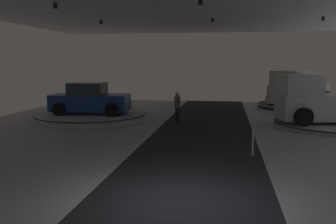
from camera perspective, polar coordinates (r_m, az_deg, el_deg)
The scene contains 9 objects.
ground at distance 8.36m, azimuth 1.79°, elevation -14.24°, with size 24.00×44.00×0.06m.
display_platform_far_right at distance 19.39m, azimuth 24.57°, elevation -1.77°, with size 5.68×5.68×0.24m.
pickup_truck_far_right at distance 19.14m, azimuth 23.85°, elevation 1.30°, with size 5.51×3.16×2.30m.
display_platform_far_left at distance 20.60m, azimuth -12.00°, elevation -0.61°, with size 6.07×6.07×0.31m.
display_car_far_left at distance 20.50m, azimuth -12.15°, elevation 1.89°, with size 4.33×2.44×1.71m.
display_platform_deep_right at distance 26.72m, azimuth 19.88°, elevation 0.94°, with size 5.68×5.68×0.28m.
pickup_truck_deep_right at distance 26.34m, azimuth 19.69°, elevation 3.18°, with size 4.77×5.54×2.30m.
visitor_walking_near at distance 18.97m, azimuth 1.47°, elevation 1.08°, with size 0.32×0.32×1.59m.
stanchion_a at distance 12.46m, azimuth 13.17°, elevation -5.14°, with size 0.28×0.28×1.01m.
Camera 1 is at (0.99, -7.69, 3.10)m, focal length 38.85 mm.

